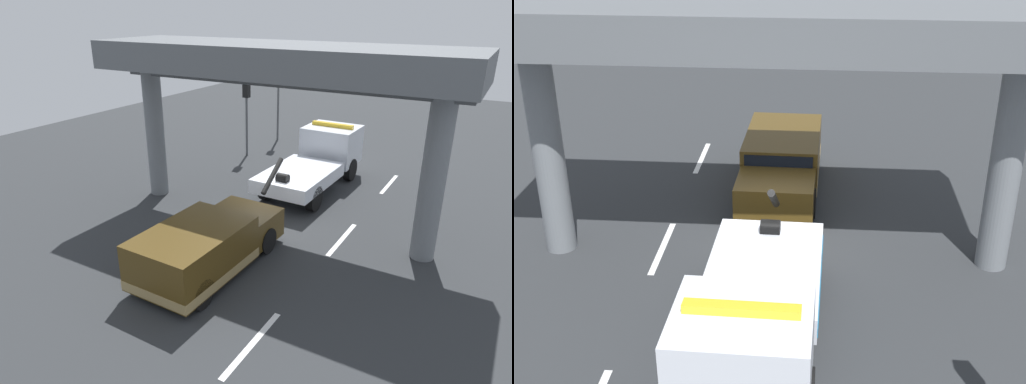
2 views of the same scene
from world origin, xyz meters
TOP-DOWN VIEW (x-y plane):
  - ground_plane at (0.00, 0.00)m, footprint 60.00×40.00m
  - lane_stripe_west at (-6.00, -2.80)m, footprint 2.60×0.16m
  - lane_stripe_mid at (0.00, -2.80)m, footprint 2.60×0.16m
  - tow_truck_white at (4.43, -0.01)m, footprint 7.27×2.53m
  - towed_van_green at (-3.89, 0.00)m, footprint 5.24×2.30m
  - overpass_structure at (0.16, 0.00)m, footprint 3.60×12.73m

SIDE VIEW (x-z plane):
  - ground_plane at x=0.00m, z-range -0.10..0.00m
  - lane_stripe_west at x=-6.00m, z-range 0.00..0.01m
  - lane_stripe_mid at x=0.00m, z-range 0.00..0.01m
  - towed_van_green at x=-3.89m, z-range -0.01..1.57m
  - tow_truck_white at x=4.43m, z-range -0.03..2.43m
  - overpass_structure at x=0.16m, z-range 2.26..8.48m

